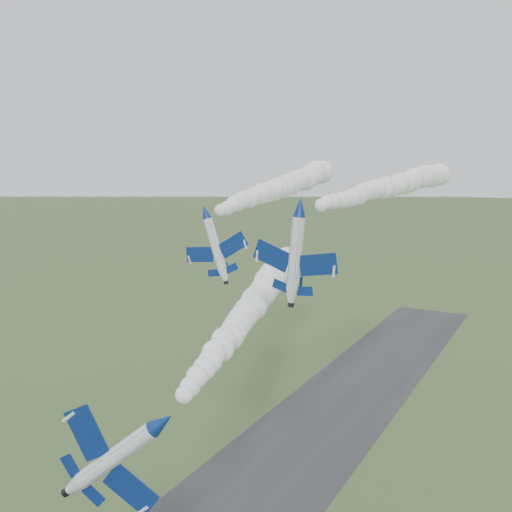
# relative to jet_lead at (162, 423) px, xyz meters

# --- Properties ---
(runway) EXTENTS (24.00, 260.00, 0.04)m
(runway) POSITION_rel_jet_lead_xyz_m (-11.17, 40.14, -29.41)
(runway) COLOR #2C2C2E
(runway) RESTS_ON ground
(jet_lead) EXTENTS (7.77, 13.74, 9.05)m
(jet_lead) POSITION_rel_jet_lead_xyz_m (0.00, 0.00, 0.00)
(jet_lead) COLOR white
(smoke_trail_jet_lead) EXTENTS (27.17, 68.90, 5.76)m
(smoke_trail_jet_lead) POSITION_rel_jet_lead_xyz_m (-11.42, 36.86, 1.68)
(smoke_trail_jet_lead) COLOR white
(jet_pair_left) EXTENTS (9.34, 11.57, 3.69)m
(jet_pair_left) POSITION_rel_jet_lead_xyz_m (-14.53, 28.58, 16.10)
(jet_pair_left) COLOR white
(smoke_trail_jet_pair_left) EXTENTS (16.05, 73.73, 5.85)m
(smoke_trail_jet_pair_left) POSITION_rel_jet_lead_xyz_m (-21.08, 67.06, 18.52)
(smoke_trail_jet_pair_left) COLOR white
(jet_pair_right) EXTENTS (11.91, 14.34, 3.59)m
(jet_pair_right) POSITION_rel_jet_lead_xyz_m (0.18, 28.04, 17.31)
(jet_pair_right) COLOR white
(smoke_trail_jet_pair_right) EXTENTS (7.19, 57.97, 4.64)m
(smoke_trail_jet_pair_right) POSITION_rel_jet_lead_xyz_m (2.89, 60.91, 19.08)
(smoke_trail_jet_pair_right) COLOR white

